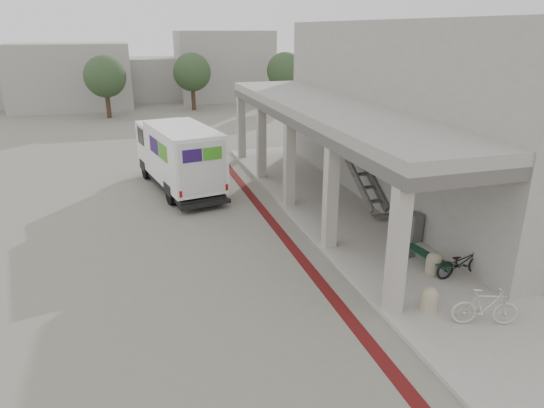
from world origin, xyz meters
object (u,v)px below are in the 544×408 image
object	(u,v)px
bicycle_black	(461,262)
bicycle_cream	(485,307)
bench	(427,258)
utility_cabinet	(412,227)
fedex_truck	(178,155)

from	to	relation	value
bicycle_black	bicycle_cream	bearing A→B (deg)	151.59
bench	bicycle_cream	world-z (taller)	bicycle_cream
bench	utility_cabinet	bearing A→B (deg)	62.41
fedex_truck	utility_cabinet	size ratio (longest dim) A/B	7.54
fedex_truck	utility_cabinet	bearing A→B (deg)	-61.30
bicycle_black	bicycle_cream	distance (m)	2.40
bench	bicycle_black	distance (m)	0.95
bicycle_cream	bench	bearing A→B (deg)	11.88
fedex_truck	bicycle_black	distance (m)	12.53
bicycle_black	fedex_truck	bearing A→B (deg)	27.78
bench	utility_cabinet	size ratio (longest dim) A/B	1.89
utility_cabinet	bicycle_cream	bearing A→B (deg)	-113.50
bicycle_cream	utility_cabinet	bearing A→B (deg)	6.95
bench	bicycle_cream	size ratio (longest dim) A/B	1.13
fedex_truck	utility_cabinet	world-z (taller)	fedex_truck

